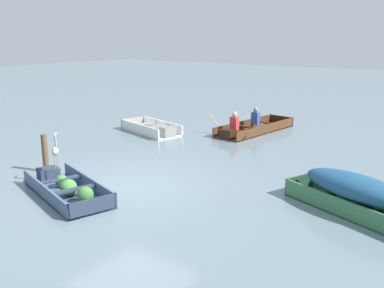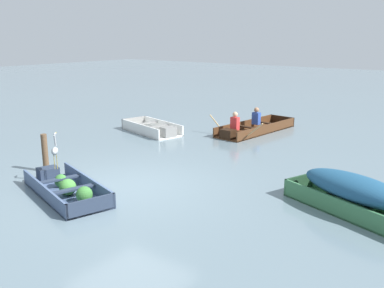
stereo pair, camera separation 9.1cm
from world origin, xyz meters
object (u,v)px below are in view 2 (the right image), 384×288
Objects in this scene: mooring_post at (45,153)px; dinghy_slate_blue_foreground at (66,188)px; skiff_white_near_moored at (153,129)px; rowboat_dark_varnish_with_crew at (252,128)px; skiff_green_mid_moored at (356,193)px; heron_on_dinghy at (55,150)px.

dinghy_slate_blue_foreground is at bearing -22.16° from mooring_post.
rowboat_dark_varnish_with_crew reaches higher than skiff_white_near_moored.
skiff_green_mid_moored is 6.65m from heron_on_dinghy.
skiff_white_near_moored is 0.86× the size of skiff_green_mid_moored.
skiff_green_mid_moored is 7.55m from mooring_post.
mooring_post reaches higher than skiff_white_near_moored.
mooring_post is at bearing -81.23° from skiff_white_near_moored.
skiff_green_mid_moored is (8.05, -3.01, 0.31)m from skiff_white_near_moored.
rowboat_dark_varnish_with_crew is 3.72× the size of mooring_post.
heron_on_dinghy reaches higher than mooring_post.
heron_on_dinghy is at bearing -157.57° from skiff_green_mid_moored.
dinghy_slate_blue_foreground is 0.78× the size of rowboat_dark_varnish_with_crew.
heron_on_dinghy reaches higher than rowboat_dark_varnish_with_crew.
rowboat_dark_varnish_with_crew is at bearing 37.86° from skiff_white_near_moored.
dinghy_slate_blue_foreground reaches higher than skiff_white_near_moored.
rowboat_dark_varnish_with_crew is (-5.21, 5.22, -0.27)m from skiff_green_mid_moored.
mooring_post is (-1.80, 0.73, 0.35)m from dinghy_slate_blue_foreground.
skiff_white_near_moored is at bearing 109.15° from heron_on_dinghy.
heron_on_dinghy reaches higher than skiff_green_mid_moored.
mooring_post is at bearing -164.36° from skiff_green_mid_moored.
skiff_green_mid_moored is at bearing -45.04° from rowboat_dark_varnish_with_crew.
dinghy_slate_blue_foreground is 1.01m from heron_on_dinghy.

